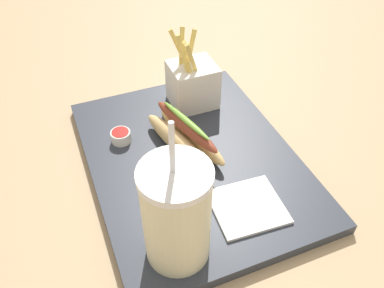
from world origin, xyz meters
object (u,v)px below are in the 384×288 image
object	(u,v)px
hot_dog_1	(184,136)
soda_cup	(177,215)
ketchup_cup_1	(121,136)
fries_basket	(192,83)
napkin_stack	(248,206)

from	to	relation	value
hot_dog_1	soda_cup	bearing A→B (deg)	156.41
soda_cup	ketchup_cup_1	size ratio (longest dim) A/B	6.26
soda_cup	hot_dog_1	size ratio (longest dim) A/B	1.18
soda_cup	ketchup_cup_1	distance (m)	0.27
soda_cup	ketchup_cup_1	world-z (taller)	soda_cup
ketchup_cup_1	fries_basket	bearing A→B (deg)	-70.16
fries_basket	napkin_stack	size ratio (longest dim) A/B	1.48
hot_dog_1	napkin_stack	world-z (taller)	hot_dog_1
soda_cup	fries_basket	bearing A→B (deg)	-25.34
ketchup_cup_1	hot_dog_1	bearing A→B (deg)	-119.80
soda_cup	napkin_stack	size ratio (longest dim) A/B	2.13
napkin_stack	fries_basket	bearing A→B (deg)	-4.43
soda_cup	hot_dog_1	world-z (taller)	soda_cup
ketchup_cup_1	napkin_stack	world-z (taller)	ketchup_cup_1
soda_cup	ketchup_cup_1	xyz separation A→B (m)	(0.26, 0.02, -0.07)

